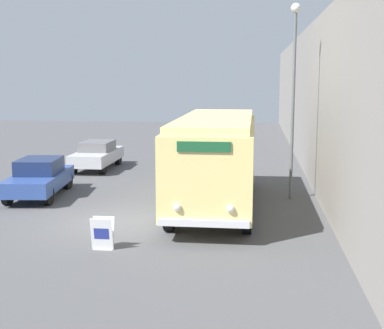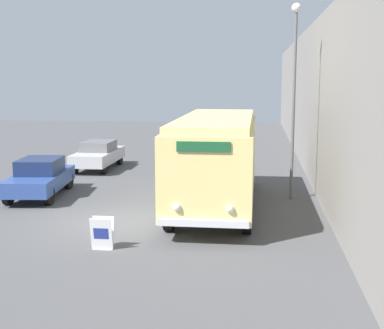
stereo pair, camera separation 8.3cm
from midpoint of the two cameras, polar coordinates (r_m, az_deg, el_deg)
The scene contains 7 objects.
ground_plane at distance 17.71m, azimuth -7.89°, elevation -6.07°, with size 80.00×80.00×0.00m, color #4C4C4F.
building_wall_right at distance 26.64m, azimuth 12.61°, elevation 6.64°, with size 0.30×60.00×7.10m.
vintage_bus at distance 19.21m, azimuth 2.75°, elevation 0.92°, with size 2.69×9.43×3.29m.
sign_board at distance 14.89m, azimuth -9.42°, elevation -7.32°, with size 0.60×0.34×0.90m.
streetlamp at distance 20.66m, azimuth 10.98°, elevation 9.17°, with size 0.36×0.36×7.37m.
parked_car_near at distance 21.95m, azimuth -15.80°, elevation -1.31°, with size 2.20×4.47×1.51m.
parked_car_mid at distance 27.97m, azimuth -9.90°, elevation 1.06°, with size 1.76×4.39×1.43m.
Camera 2 is at (4.52, -16.49, 4.64)m, focal length 50.00 mm.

